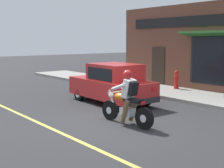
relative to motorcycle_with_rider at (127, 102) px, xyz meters
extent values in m
plane|color=#2B2B2D|center=(-0.15, 0.28, -0.68)|extent=(80.00, 80.00, 0.00)
cube|color=gray|center=(5.09, 3.28, -0.61)|extent=(2.60, 22.00, 0.14)
cube|color=#D1C64C|center=(-1.95, 3.28, -0.67)|extent=(0.12, 19.80, 0.01)
cube|color=brown|center=(6.64, 1.45, 1.42)|extent=(0.50, 11.59, 4.20)
cube|color=#2D2319|center=(6.37, 4.63, 0.37)|extent=(0.04, 0.90, 2.10)
cube|color=black|center=(6.36, 1.45, 2.67)|extent=(0.06, 9.85, 0.50)
cylinder|color=black|center=(-0.06, 0.72, -0.37)|extent=(0.15, 0.63, 0.62)
cylinder|color=silver|center=(-0.06, 0.72, -0.37)|extent=(0.14, 0.23, 0.22)
cylinder|color=black|center=(0.05, -0.68, -0.37)|extent=(0.15, 0.63, 0.62)
cylinder|color=silver|center=(0.05, -0.68, -0.37)|extent=(0.14, 0.23, 0.22)
cube|color=silver|center=(0.00, -0.03, -0.29)|extent=(0.31, 0.42, 0.24)
ellipsoid|color=orange|center=(-0.02, 0.22, 0.12)|extent=(0.34, 0.54, 0.24)
cube|color=black|center=(0.02, -0.26, 0.08)|extent=(0.30, 0.58, 0.10)
cylinder|color=silver|center=(-0.05, 0.62, -0.05)|extent=(0.09, 0.33, 0.68)
cylinder|color=silver|center=(-0.04, 0.50, 0.23)|extent=(0.56, 0.08, 0.04)
sphere|color=silver|center=(-0.05, 0.67, 0.11)|extent=(0.16, 0.16, 0.16)
cylinder|color=silver|center=(0.19, -0.42, -0.39)|extent=(0.12, 0.55, 0.08)
cube|color=red|center=(0.04, -0.63, 0.05)|extent=(0.12, 0.07, 0.08)
cylinder|color=brown|center=(-0.17, -0.11, -0.25)|extent=(0.17, 0.36, 0.71)
cylinder|color=brown|center=(0.18, -0.09, -0.25)|extent=(0.17, 0.36, 0.71)
cube|color=silver|center=(0.00, -0.08, 0.40)|extent=(0.36, 0.35, 0.57)
cylinder|color=silver|center=(-0.21, 0.15, 0.44)|extent=(0.13, 0.52, 0.26)
cylinder|color=silver|center=(0.19, 0.18, 0.44)|extent=(0.13, 0.52, 0.26)
sphere|color=#A51919|center=(0.00, -0.02, 0.81)|extent=(0.26, 0.26, 0.26)
cube|color=black|center=(0.02, -0.24, 0.42)|extent=(0.30, 0.26, 0.42)
cylinder|color=black|center=(0.93, 3.96, -0.38)|extent=(0.20, 0.61, 0.60)
cylinder|color=silver|center=(0.93, 3.96, -0.38)|extent=(0.21, 0.34, 0.33)
cylinder|color=black|center=(2.37, 3.92, -0.38)|extent=(0.20, 0.61, 0.60)
cylinder|color=silver|center=(2.37, 3.92, -0.38)|extent=(0.21, 0.34, 0.33)
cylinder|color=black|center=(0.85, 1.57, -0.38)|extent=(0.20, 0.61, 0.60)
cylinder|color=silver|center=(0.85, 1.57, -0.38)|extent=(0.21, 0.34, 0.33)
cylinder|color=black|center=(2.29, 1.52, -0.38)|extent=(0.20, 0.61, 0.60)
cylinder|color=silver|center=(2.29, 1.52, -0.38)|extent=(0.21, 0.34, 0.33)
cube|color=red|center=(1.61, 2.74, -0.08)|extent=(1.76, 3.75, 0.70)
cube|color=red|center=(1.60, 2.49, 0.56)|extent=(1.50, 1.95, 0.66)
cube|color=black|center=(1.63, 3.36, 0.51)|extent=(1.34, 0.39, 0.51)
cube|color=black|center=(0.88, 2.52, 0.54)|extent=(0.08, 1.52, 0.46)
cube|color=black|center=(2.33, 2.47, 0.54)|extent=(0.08, 1.52, 0.46)
cube|color=silver|center=(1.17, 4.62, 0.04)|extent=(0.24, 0.05, 0.14)
cube|color=red|center=(1.04, 0.90, 0.06)|extent=(0.20, 0.05, 0.16)
cube|color=silver|center=(2.18, 4.58, 0.04)|extent=(0.24, 0.05, 0.14)
cube|color=red|center=(2.06, 0.87, 0.06)|extent=(0.20, 0.05, 0.16)
cube|color=#28282B|center=(1.67, 4.57, -0.33)|extent=(1.61, 0.17, 0.20)
cube|color=#28282B|center=(1.55, 0.91, -0.33)|extent=(1.61, 0.17, 0.20)
cylinder|color=red|center=(5.84, 2.95, -0.46)|extent=(0.24, 0.24, 0.16)
cylinder|color=red|center=(5.84, 2.95, -0.09)|extent=(0.18, 0.18, 0.58)
sphere|color=red|center=(5.84, 2.95, 0.24)|extent=(0.20, 0.20, 0.20)
cylinder|color=red|center=(5.71, 2.95, -0.04)|extent=(0.10, 0.08, 0.08)
cylinder|color=red|center=(5.97, 2.95, -0.04)|extent=(0.10, 0.08, 0.08)
camera|label=1|loc=(-5.98, -6.67, 1.80)|focal=50.00mm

